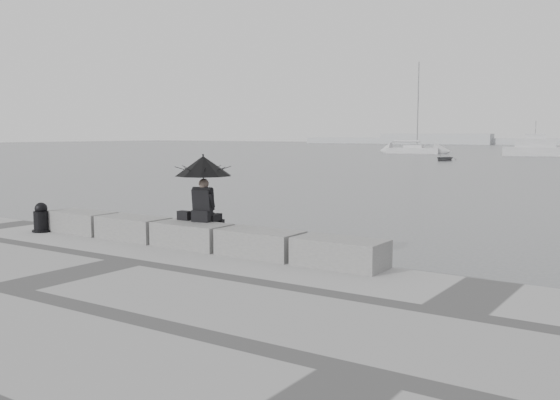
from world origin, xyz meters
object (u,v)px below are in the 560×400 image
Objects in this scene: dinghy at (444,158)px; mooring_bollard at (41,220)px; motor_cruiser at (543,149)px; seated_person at (203,173)px; sailboat_left at (414,150)px.

mooring_bollard is at bearing -76.45° from dinghy.
motor_cruiser is (-3.44, 74.67, 0.09)m from mooring_bollard.
seated_person is 0.14× the size of motor_cruiser.
sailboat_left is at bearing 96.73° from seated_person.
sailboat_left is 23.97m from dinghy.
mooring_bollard is 55.36m from dinghy.
motor_cruiser is (-7.74, 73.88, -1.11)m from seated_person.
motor_cruiser reaches higher than dinghy.
sailboat_left is at bearing 105.45° from mooring_bollard.
dinghy is (-9.21, 54.58, -0.54)m from mooring_bollard.
mooring_bollard is 0.07× the size of motor_cruiser.
mooring_bollard is at bearing -100.59° from motor_cruiser.
seated_person is 78.87m from sailboat_left.
seated_person is at bearing 10.43° from mooring_bollard.
motor_cruiser reaches higher than seated_person.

